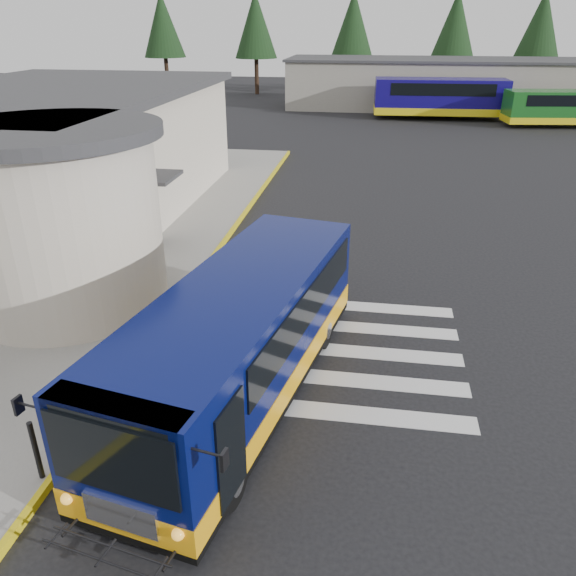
# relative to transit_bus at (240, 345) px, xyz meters

# --- Properties ---
(ground) EXTENTS (140.00, 140.00, 0.00)m
(ground) POSITION_rel_transit_bus_xyz_m (1.37, 2.90, -1.24)
(ground) COLOR black
(ground) RESTS_ON ground
(sidewalk) EXTENTS (10.00, 34.00, 0.15)m
(sidewalk) POSITION_rel_transit_bus_xyz_m (-7.63, 6.90, -1.17)
(sidewalk) COLOR gray
(sidewalk) RESTS_ON ground
(curb_strip) EXTENTS (0.12, 34.00, 0.16)m
(curb_strip) POSITION_rel_transit_bus_xyz_m (-2.68, 6.90, -1.16)
(curb_strip) COLOR yellow
(curb_strip) RESTS_ON ground
(station_building) EXTENTS (12.70, 18.70, 4.80)m
(station_building) POSITION_rel_transit_bus_xyz_m (-9.48, 9.80, 1.32)
(station_building) COLOR beige
(station_building) RESTS_ON ground
(crosswalk) EXTENTS (8.00, 5.35, 0.01)m
(crosswalk) POSITION_rel_transit_bus_xyz_m (0.87, 2.10, -1.24)
(crosswalk) COLOR silver
(crosswalk) RESTS_ON ground
(depot_building) EXTENTS (26.40, 8.40, 4.20)m
(depot_building) POSITION_rel_transit_bus_xyz_m (7.37, 44.90, 0.86)
(depot_building) COLOR gray
(depot_building) RESTS_ON ground
(tree_line) EXTENTS (58.40, 4.40, 10.00)m
(tree_line) POSITION_rel_transit_bus_xyz_m (7.65, 52.90, 5.53)
(tree_line) COLOR black
(tree_line) RESTS_ON ground
(transit_bus) EXTENTS (4.44, 9.49, 2.60)m
(transit_bus) POSITION_rel_transit_bus_xyz_m (0.00, 0.00, 0.00)
(transit_bus) COLOR #060E4E
(transit_bus) RESTS_ON ground
(bollard) EXTENTS (0.10, 0.10, 1.17)m
(bollard) POSITION_rel_transit_bus_xyz_m (-2.83, -3.03, -0.51)
(bollard) COLOR black
(bollard) RESTS_ON sidewalk
(far_bus_a) EXTENTS (10.40, 3.30, 2.66)m
(far_bus_a) POSITION_rel_transit_bus_xyz_m (7.24, 38.60, 0.48)
(far_bus_a) COLOR #10085E
(far_bus_a) RESTS_ON ground
(far_bus_b) EXTENTS (8.92, 3.49, 2.24)m
(far_bus_b) POSITION_rel_transit_bus_xyz_m (16.14, 36.16, 0.21)
(far_bus_b) COLOR #16551B
(far_bus_b) RESTS_ON ground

